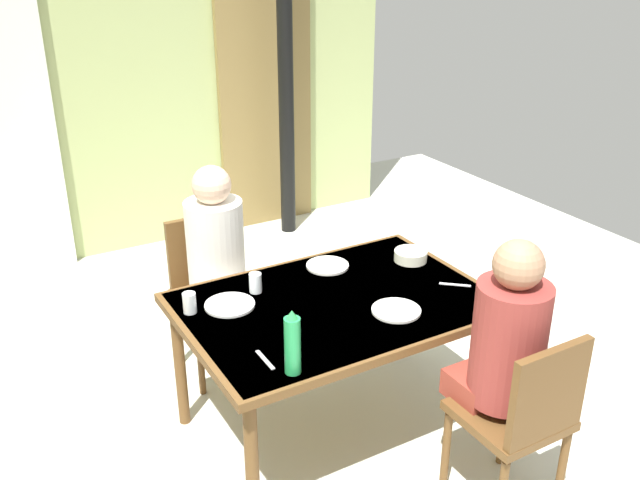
# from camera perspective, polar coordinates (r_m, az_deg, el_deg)

# --- Properties ---
(ground_plane) EXTENTS (7.23, 7.23, 0.00)m
(ground_plane) POSITION_cam_1_polar(r_m,az_deg,el_deg) (3.47, -3.46, -17.33)
(ground_plane) COLOR silver
(wall_back) EXTENTS (4.68, 0.10, 2.83)m
(wall_back) POSITION_cam_1_polar(r_m,az_deg,el_deg) (5.33, -17.82, 13.41)
(wall_back) COLOR #AAB975
(wall_back) RESTS_ON ground_plane
(door_wooden) EXTENTS (0.80, 0.05, 2.00)m
(door_wooden) POSITION_cam_1_polar(r_m,az_deg,el_deg) (5.75, -4.45, 10.90)
(door_wooden) COLOR olive
(door_wooden) RESTS_ON ground_plane
(stove_pipe_column) EXTENTS (0.12, 0.12, 2.83)m
(stove_pipe_column) POSITION_cam_1_polar(r_m,az_deg,el_deg) (5.45, -2.85, 14.68)
(stove_pipe_column) COLOR black
(stove_pipe_column) RESTS_ON ground_plane
(dining_table) EXTENTS (1.41, 0.98, 0.72)m
(dining_table) POSITION_cam_1_polar(r_m,az_deg,el_deg) (3.27, 1.32, -5.99)
(dining_table) COLOR brown
(dining_table) RESTS_ON ground_plane
(chair_near_diner) EXTENTS (0.40, 0.40, 0.87)m
(chair_near_diner) POSITION_cam_1_polar(r_m,az_deg,el_deg) (3.02, 16.19, -13.54)
(chair_near_diner) COLOR brown
(chair_near_diner) RESTS_ON ground_plane
(chair_far_diner) EXTENTS (0.40, 0.40, 0.87)m
(chair_far_diner) POSITION_cam_1_polar(r_m,az_deg,el_deg) (3.90, -8.94, -3.69)
(chair_far_diner) COLOR brown
(chair_far_diner) RESTS_ON ground_plane
(person_near_diner) EXTENTS (0.30, 0.37, 0.77)m
(person_near_diner) POSITION_cam_1_polar(r_m,az_deg,el_deg) (2.93, 14.94, -7.81)
(person_near_diner) COLOR brown
(person_near_diner) RESTS_ON ground_plane
(person_far_diner) EXTENTS (0.30, 0.37, 0.77)m
(person_far_diner) POSITION_cam_1_polar(r_m,az_deg,el_deg) (3.66, -8.43, -0.61)
(person_far_diner) COLOR silver
(person_far_diner) RESTS_ON ground_plane
(water_bottle_green_near) EXTENTS (0.06, 0.06, 0.27)m
(water_bottle_green_near) POSITION_cam_1_polar(r_m,az_deg,el_deg) (2.68, -2.26, -8.43)
(water_bottle_green_near) COLOR green
(water_bottle_green_near) RESTS_ON dining_table
(serving_bowl_center) EXTENTS (0.17, 0.17, 0.05)m
(serving_bowl_center) POSITION_cam_1_polar(r_m,az_deg,el_deg) (3.64, 7.39, -1.27)
(serving_bowl_center) COLOR silver
(serving_bowl_center) RESTS_ON dining_table
(dinner_plate_near_left) EXTENTS (0.22, 0.22, 0.01)m
(dinner_plate_near_left) POSITION_cam_1_polar(r_m,az_deg,el_deg) (3.55, 0.62, -2.09)
(dinner_plate_near_left) COLOR white
(dinner_plate_near_left) RESTS_ON dining_table
(dinner_plate_near_right) EXTENTS (0.22, 0.22, 0.01)m
(dinner_plate_near_right) POSITION_cam_1_polar(r_m,az_deg,el_deg) (3.16, 6.23, -5.72)
(dinner_plate_near_right) COLOR white
(dinner_plate_near_right) RESTS_ON dining_table
(dinner_plate_far_center) EXTENTS (0.23, 0.23, 0.01)m
(dinner_plate_far_center) POSITION_cam_1_polar(r_m,az_deg,el_deg) (3.22, -7.36, -5.26)
(dinner_plate_far_center) COLOR white
(dinner_plate_far_center) RESTS_ON dining_table
(drinking_glass_by_near_diner) EXTENTS (0.06, 0.06, 0.10)m
(drinking_glass_by_near_diner) POSITION_cam_1_polar(r_m,az_deg,el_deg) (3.17, -10.58, -5.06)
(drinking_glass_by_near_diner) COLOR silver
(drinking_glass_by_near_diner) RESTS_ON dining_table
(drinking_glass_by_far_diner) EXTENTS (0.06, 0.06, 0.09)m
(drinking_glass_by_far_diner) POSITION_cam_1_polar(r_m,az_deg,el_deg) (3.31, -5.29, -3.49)
(drinking_glass_by_far_diner) COLOR silver
(drinking_glass_by_far_diner) RESTS_ON dining_table
(cutlery_knife_near) EXTENTS (0.12, 0.11, 0.00)m
(cutlery_knife_near) POSITION_cam_1_polar(r_m,az_deg,el_deg) (3.44, 10.93, -3.59)
(cutlery_knife_near) COLOR silver
(cutlery_knife_near) RESTS_ON dining_table
(cutlery_fork_near) EXTENTS (0.02, 0.15, 0.00)m
(cutlery_fork_near) POSITION_cam_1_polar(r_m,az_deg,el_deg) (2.83, -4.50, -9.71)
(cutlery_fork_near) COLOR silver
(cutlery_fork_near) RESTS_ON dining_table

